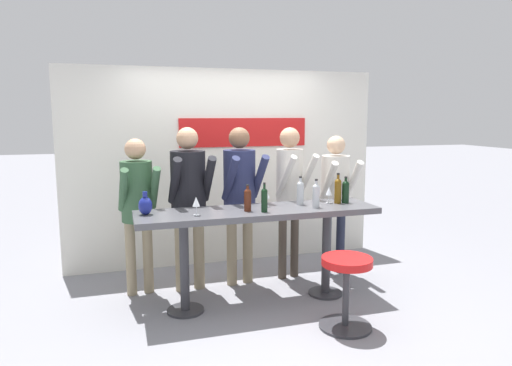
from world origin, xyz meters
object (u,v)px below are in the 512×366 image
Objects in this scene: bar_stool at (346,281)px; wine_bottle_3 at (338,190)px; wine_bottle_0 at (346,191)px; person_far_left at (137,199)px; person_center_right at (335,189)px; tasting_table at (259,223)px; decorative_vase at (145,206)px; wine_glass_2 at (329,192)px; wine_bottle_2 at (248,199)px; wine_bottle_4 at (300,192)px; wine_bottle_1 at (264,199)px; person_center_left at (240,188)px; person_left at (189,191)px; wine_bottle_5 at (316,195)px; wine_glass_1 at (266,195)px; person_center at (290,184)px; wine_glass_0 at (196,202)px.

wine_bottle_3 is at bearing 69.11° from bar_stool.
wine_bottle_0 is at bearing -3.76° from wine_bottle_3.
wine_bottle_3 is (-0.09, 0.01, 0.01)m from wine_bottle_0.
person_far_left reaches higher than person_center_right.
wine_bottle_0 is (0.98, 0.04, 0.28)m from tasting_table.
decorative_vase is at bearing -91.04° from person_far_left.
tasting_table is at bearing -176.90° from wine_bottle_3.
bar_stool is 3.69× the size of wine_glass_2.
wine_bottle_2 is 0.63m from wine_bottle_4.
tasting_table is 13.65× the size of wine_glass_2.
person_center_right is 5.80× the size of wine_bottle_1.
person_center_right is at bearing 26.62° from wine_bottle_2.
person_center_left is at bearing 138.21° from wine_bottle_4.
person_left reaches higher than person_center_left.
wine_bottle_5 reaches higher than wine_bottle_0.
bar_stool is at bearing -44.65° from person_far_left.
decorative_vase is at bearing -166.22° from person_center_right.
wine_glass_1 is (1.25, -0.49, 0.06)m from person_far_left.
wine_bottle_0 reaches higher than wine_glass_1.
wine_bottle_1 reaches higher than wine_bottle_2.
person_far_left is 9.39× the size of wine_glass_2.
wine_bottle_3 is at bearing -21.56° from person_far_left.
wine_bottle_2 is (-1.26, -0.63, 0.06)m from person_center_right.
wine_glass_1 reaches higher than tasting_table.
wine_bottle_2 is at bearing -105.39° from person_center_left.
wine_bottle_5 is 1.68m from decorative_vase.
wine_bottle_0 is (2.12, -0.55, 0.07)m from person_far_left.
person_far_left reaches higher than wine_bottle_3.
bar_stool is 2.27m from person_far_left.
wine_bottle_0 is at bearing -11.43° from wine_glass_2.
wine_bottle_5 is 0.28m from wine_glass_2.
tasting_table is 10.98× the size of decorative_vase.
person_center is at bearing 81.64° from wine_bottle_4.
decorative_vase is (-1.89, -0.01, -0.04)m from wine_glass_2.
person_center_right reaches higher than bar_stool.
wine_glass_2 reaches higher than tasting_table.
person_far_left is 5.16× the size of wine_bottle_3.
tasting_table is at bearing 127.53° from bar_stool.
wine_glass_1 is 0.69m from wine_glass_2.
person_center is at bearing 17.82° from decorative_vase.
person_center reaches higher than wine_glass_0.
person_far_left is 9.39× the size of wine_glass_0.
person_left is at bearing 137.81° from tasting_table.
wine_bottle_1 reaches higher than wine_glass_0.
person_far_left is 9.39× the size of wine_glass_1.
bar_stool is at bearing -99.28° from person_center.
wine_bottle_3 reaches higher than decorative_vase.
bar_stool is 0.37× the size of person_center.
wine_bottle_2 is at bearing -7.21° from decorative_vase.
person_center_right is 9.39× the size of wine_glass_0.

